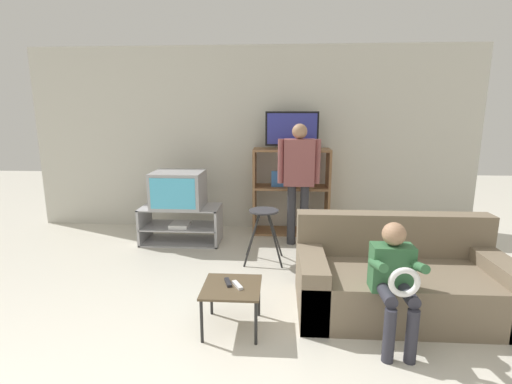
{
  "coord_description": "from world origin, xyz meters",
  "views": [
    {
      "loc": [
        0.4,
        -1.51,
        1.66
      ],
      "look_at": [
        0.17,
        2.11,
        0.9
      ],
      "focal_mm": 26.0,
      "sensor_mm": 36.0,
      "label": 1
    }
  ],
  "objects": [
    {
      "name": "wall_back",
      "position": [
        0.0,
        3.87,
        1.3
      ],
      "size": [
        6.4,
        0.06,
        2.6
      ],
      "color": "beige",
      "rests_on": "ground_plane"
    },
    {
      "name": "tv_stand",
      "position": [
        -0.88,
        3.11,
        0.24
      ],
      "size": [
        1.02,
        0.51,
        0.48
      ],
      "color": "#A8A8AD",
      "rests_on": "ground_plane"
    },
    {
      "name": "television_main",
      "position": [
        -0.89,
        3.1,
        0.71
      ],
      "size": [
        0.64,
        0.56,
        0.46
      ],
      "color": "#9E9EA3",
      "rests_on": "tv_stand"
    },
    {
      "name": "media_shelf",
      "position": [
        0.57,
        3.6,
        0.61
      ],
      "size": [
        1.06,
        0.4,
        1.2
      ],
      "color": "#8E6642",
      "rests_on": "ground_plane"
    },
    {
      "name": "television_flat",
      "position": [
        0.57,
        3.59,
        1.44
      ],
      "size": [
        0.72,
        0.2,
        0.5
      ],
      "color": "black",
      "rests_on": "media_shelf"
    },
    {
      "name": "folding_stool",
      "position": [
        0.24,
        2.51,
        0.49
      ],
      "size": [
        0.45,
        0.37,
        0.62
      ],
      "color": "black",
      "rests_on": "ground_plane"
    },
    {
      "name": "snack_table",
      "position": [
        0.05,
        1.13,
        0.32
      ],
      "size": [
        0.45,
        0.45,
        0.36
      ],
      "color": "brown",
      "rests_on": "ground_plane"
    },
    {
      "name": "remote_control_black",
      "position": [
        0.01,
        1.17,
        0.37
      ],
      "size": [
        0.08,
        0.15,
        0.02
      ],
      "primitive_type": "cube",
      "rotation": [
        0.0,
        0.0,
        0.32
      ],
      "color": "#232328",
      "rests_on": "snack_table"
    },
    {
      "name": "remote_control_white",
      "position": [
        0.09,
        1.13,
        0.37
      ],
      "size": [
        0.1,
        0.14,
        0.02
      ],
      "primitive_type": "cube",
      "rotation": [
        0.0,
        0.0,
        0.5
      ],
      "color": "silver",
      "rests_on": "snack_table"
    },
    {
      "name": "couch",
      "position": [
        1.45,
        1.53,
        0.26
      ],
      "size": [
        1.75,
        0.88,
        0.78
      ],
      "color": "#756651",
      "rests_on": "ground_plane"
    },
    {
      "name": "person_standing_adult",
      "position": [
        0.65,
        3.12,
        0.94
      ],
      "size": [
        0.53,
        0.2,
        1.55
      ],
      "color": "#2D2D33",
      "rests_on": "ground_plane"
    },
    {
      "name": "person_seated_child",
      "position": [
        1.23,
        1.01,
        0.53
      ],
      "size": [
        0.33,
        0.43,
        0.9
      ],
      "color": "#2D2D38",
      "rests_on": "ground_plane"
    }
  ]
}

